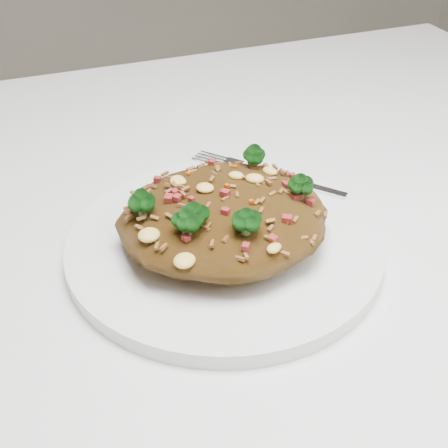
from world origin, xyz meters
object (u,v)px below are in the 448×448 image
(fried_rice, at_px, (224,210))
(fork, at_px, (275,176))
(plate, at_px, (224,245))
(dining_table, at_px, (147,304))

(fried_rice, xyz_separation_m, fork, (0.08, 0.07, -0.03))
(fork, bearing_deg, plate, -87.72)
(plate, bearing_deg, dining_table, 135.55)
(dining_table, xyz_separation_m, fork, (0.14, 0.02, 0.11))
(dining_table, height_order, plate, plate)
(dining_table, height_order, fork, fork)
(plate, height_order, fork, fork)
(dining_table, bearing_deg, fried_rice, -44.81)
(fried_rice, relative_size, fork, 1.30)
(plate, bearing_deg, fried_rice, -118.22)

